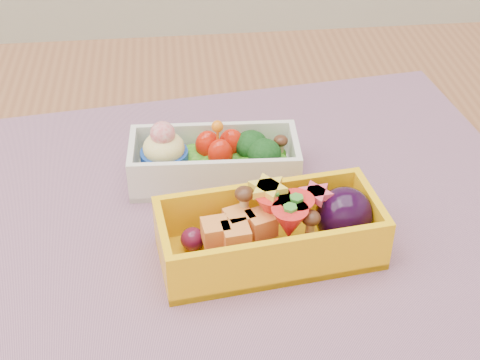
{
  "coord_description": "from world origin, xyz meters",
  "views": [
    {
      "loc": [
        -0.07,
        -0.49,
        1.16
      ],
      "look_at": [
        -0.01,
        0.01,
        0.79
      ],
      "focal_mm": 52.21,
      "sensor_mm": 36.0,
      "label": 1
    }
  ],
  "objects": [
    {
      "name": "table",
      "position": [
        0.0,
        0.0,
        0.65
      ],
      "size": [
        1.2,
        0.8,
        0.75
      ],
      "color": "brown",
      "rests_on": "ground"
    },
    {
      "name": "placemat",
      "position": [
        -0.02,
        0.0,
        0.75
      ],
      "size": [
        0.63,
        0.51,
        0.0
      ],
      "primitive_type": "cube",
      "rotation": [
        0.0,
        0.0,
        0.12
      ],
      "color": "gray",
      "rests_on": "table"
    },
    {
      "name": "bento_yellow",
      "position": [
        0.01,
        -0.05,
        0.78
      ],
      "size": [
        0.19,
        0.1,
        0.06
      ],
      "rotation": [
        0.0,
        0.0,
        0.13
      ],
      "color": "#FFB90D",
      "rests_on": "placemat"
    },
    {
      "name": "bento_white",
      "position": [
        -0.03,
        0.06,
        0.78
      ],
      "size": [
        0.16,
        0.08,
        0.07
      ],
      "rotation": [
        0.0,
        0.0,
        -0.05
      ],
      "color": "silver",
      "rests_on": "placemat"
    }
  ]
}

